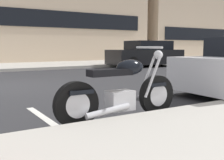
% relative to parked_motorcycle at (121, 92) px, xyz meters
% --- Properties ---
extents(sidewalk_far_curb, '(120.00, 5.00, 0.14)m').
position_rel_parked_motorcycle_xyz_m(sidewalk_far_curb, '(11.03, 12.07, -0.36)').
color(sidewalk_far_curb, '#ADA89E').
rests_on(sidewalk_far_curb, ground).
extents(parking_stall_stripe, '(0.12, 2.20, 0.01)m').
position_rel_parked_motorcycle_xyz_m(parking_stall_stripe, '(-0.97, 0.49, -0.43)').
color(parking_stall_stripe, silver).
rests_on(parking_stall_stripe, ground).
extents(parked_motorcycle, '(2.11, 0.62, 1.12)m').
position_rel_parked_motorcycle_xyz_m(parked_motorcycle, '(0.00, 0.00, 0.00)').
color(parked_motorcycle, black).
rests_on(parked_motorcycle, ground).
extents(car_opposite_curb, '(4.25, 2.09, 1.45)m').
position_rel_parked_motorcycle_xyz_m(car_opposite_curb, '(7.54, 8.93, 0.26)').
color(car_opposite_curb, black).
rests_on(car_opposite_curb, ground).
extents(townhouse_corner_block, '(9.23, 10.04, 10.28)m').
position_rel_parked_motorcycle_xyz_m(townhouse_corner_block, '(17.74, 19.35, 4.71)').
color(townhouse_corner_block, beige).
rests_on(townhouse_corner_block, ground).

